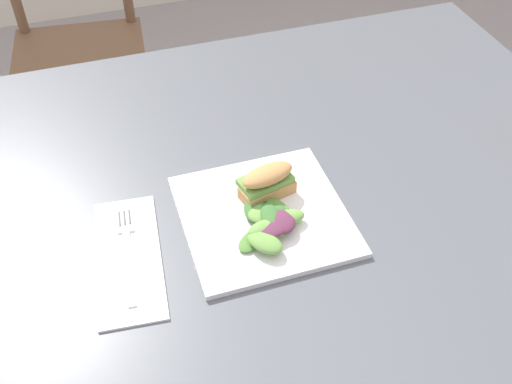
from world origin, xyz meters
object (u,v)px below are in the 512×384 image
at_px(plate_lunch, 264,216).
at_px(sandwich_half_front, 267,182).
at_px(fork_on_napkin, 127,247).
at_px(chair_wooden_far, 79,48).
at_px(dining_table, 262,245).

distance_m(plate_lunch, sandwich_half_front, 0.05).
xyz_separation_m(sandwich_half_front, fork_on_napkin, (-0.23, -0.04, -0.03)).
xyz_separation_m(chair_wooden_far, sandwich_half_front, (0.25, -1.08, 0.33)).
bearing_deg(sandwich_half_front, plate_lunch, -114.89).
distance_m(dining_table, chair_wooden_far, 1.13).
xyz_separation_m(plate_lunch, sandwich_half_front, (0.02, 0.04, 0.03)).
relative_size(plate_lunch, sandwich_half_front, 2.62).
distance_m(chair_wooden_far, fork_on_napkin, 1.16).
bearing_deg(dining_table, sandwich_half_front, 19.09).
height_order(dining_table, plate_lunch, plate_lunch).
height_order(plate_lunch, sandwich_half_front, sandwich_half_front).
bearing_deg(sandwich_half_front, chair_wooden_far, 102.96).
bearing_deg(plate_lunch, sandwich_half_front, 65.11).
height_order(sandwich_half_front, fork_on_napkin, sandwich_half_front).
bearing_deg(fork_on_napkin, chair_wooden_far, 90.76).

